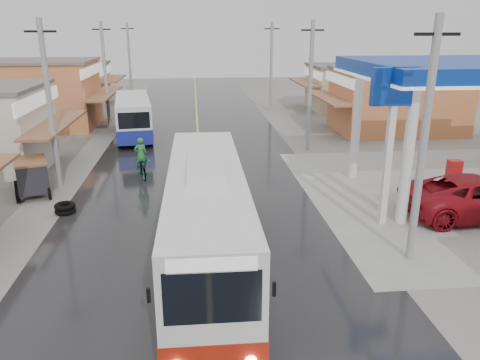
{
  "coord_description": "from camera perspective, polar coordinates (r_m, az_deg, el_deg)",
  "views": [
    {
      "loc": [
        -0.22,
        -13.81,
        7.62
      ],
      "look_at": [
        1.45,
        3.1,
        2.02
      ],
      "focal_mm": 35.0,
      "sensor_mm": 36.0,
      "label": 1
    }
  ],
  "objects": [
    {
      "name": "coach_bus",
      "position": [
        15.25,
        -4.09,
        -4.55
      ],
      "size": [
        2.73,
        11.48,
        3.57
      ],
      "rotation": [
        0.0,
        0.0,
        -0.01
      ],
      "color": "silver",
      "rests_on": "road"
    },
    {
      "name": "shopfronts_right",
      "position": [
        30.92,
        24.1,
        2.35
      ],
      "size": [
        11.0,
        44.0,
        4.8
      ],
      "primitive_type": null,
      "color": "beige",
      "rests_on": "ground"
    },
    {
      "name": "ground",
      "position": [
        15.78,
        -4.19,
        -10.7
      ],
      "size": [
        120.0,
        120.0,
        0.0
      ],
      "primitive_type": "plane",
      "color": "slate",
      "rests_on": "ground"
    },
    {
      "name": "centre_line",
      "position": [
        29.8,
        -5.03,
        3.4
      ],
      "size": [
        0.15,
        90.0,
        0.01
      ],
      "primitive_type": "cube",
      "color": "#D8CC4C",
      "rests_on": "road"
    },
    {
      "name": "cyclist",
      "position": [
        25.07,
        -11.88,
        1.87
      ],
      "size": [
        1.22,
        2.15,
        2.2
      ],
      "rotation": [
        0.0,
        0.0,
        0.26
      ],
      "color": "black",
      "rests_on": "ground"
    },
    {
      "name": "tyre_stack",
      "position": [
        21.35,
        -20.55,
        -3.25
      ],
      "size": [
        0.88,
        0.88,
        0.45
      ],
      "color": "black",
      "rests_on": "ground"
    },
    {
      "name": "second_bus",
      "position": [
        34.52,
        -12.87,
        7.61
      ],
      "size": [
        3.39,
        8.72,
        2.82
      ],
      "rotation": [
        0.0,
        0.0,
        0.13
      ],
      "color": "silver",
      "rests_on": "road"
    },
    {
      "name": "utility_poles_left",
      "position": [
        31.51,
        -17.91,
        3.35
      ],
      "size": [
        1.6,
        50.0,
        8.0
      ],
      "primitive_type": null,
      "color": "gray",
      "rests_on": "ground"
    },
    {
      "name": "utility_poles_right",
      "position": [
        30.66,
        8.19,
        3.66
      ],
      "size": [
        1.6,
        36.0,
        8.0
      ],
      "primitive_type": null,
      "color": "gray",
      "rests_on": "ground"
    },
    {
      "name": "tricycle_near",
      "position": [
        23.92,
        -24.09,
        0.52
      ],
      "size": [
        2.18,
        2.46,
        1.74
      ],
      "rotation": [
        0.0,
        0.0,
        0.36
      ],
      "color": "#26262D",
      "rests_on": "ground"
    },
    {
      "name": "shopfronts_left",
      "position": [
        35.12,
        -26.87,
        3.72
      ],
      "size": [
        11.0,
        44.0,
        5.2
      ],
      "primitive_type": null,
      "color": "#C6B388",
      "rests_on": "ground"
    },
    {
      "name": "road",
      "position": [
        29.8,
        -5.03,
        3.37
      ],
      "size": [
        12.0,
        90.0,
        0.02
      ],
      "primitive_type": "cube",
      "color": "black",
      "rests_on": "ground"
    },
    {
      "name": "jeepney",
      "position": [
        21.8,
        27.23,
        -1.88
      ],
      "size": [
        6.33,
        2.93,
        1.76
      ],
      "primitive_type": "imported",
      "rotation": [
        0.0,
        0.0,
        1.57
      ],
      "color": "maroon",
      "rests_on": "ground"
    }
  ]
}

